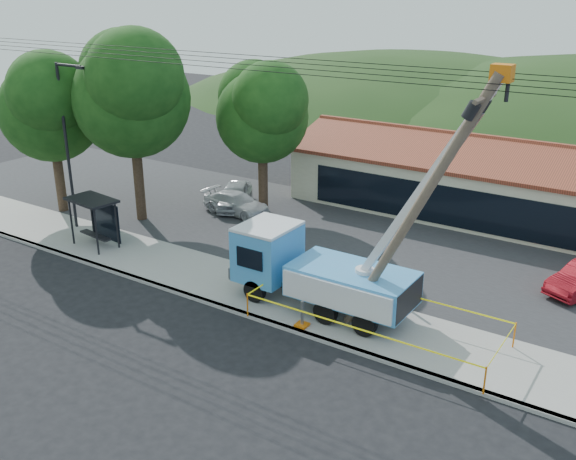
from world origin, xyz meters
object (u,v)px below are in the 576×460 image
(bus_shelter, at_px, (96,211))
(car_silver, at_px, (235,209))
(leaning_pole, at_px, (421,201))
(car_white, at_px, (237,215))
(utility_truck, at_px, (318,268))

(bus_shelter, distance_m, car_silver, 9.17)
(leaning_pole, xyz_separation_m, car_white, (-14.34, 7.89, -5.63))
(leaning_pole, bearing_deg, bus_shelter, 179.87)
(car_white, bearing_deg, leaning_pole, -114.95)
(bus_shelter, distance_m, car_white, 8.59)
(bus_shelter, bearing_deg, leaning_pole, 7.14)
(utility_truck, height_order, leaning_pole, utility_truck)
(utility_truck, bearing_deg, car_silver, 142.30)
(car_silver, bearing_deg, bus_shelter, -131.95)
(leaning_pole, height_order, car_white, leaning_pole)
(utility_truck, relative_size, bus_shelter, 3.79)
(leaning_pole, bearing_deg, car_white, 151.16)
(car_white, bearing_deg, utility_truck, -122.87)
(car_silver, height_order, car_white, car_silver)
(utility_truck, relative_size, car_silver, 2.44)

